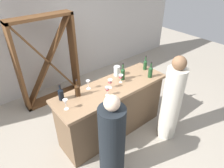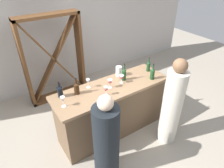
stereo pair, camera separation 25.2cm
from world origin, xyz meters
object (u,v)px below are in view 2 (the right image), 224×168
at_px(wine_bottle_second_left_amber_brown, 77,88).
at_px(wine_glass_far_center, 88,82).
at_px(wine_bottle_center_olive_green, 124,74).
at_px(wine_glass_near_right, 110,82).
at_px(wine_glass_near_left, 106,90).
at_px(person_center_guest, 172,105).
at_px(wine_bottle_rightmost_olive_green, 148,66).
at_px(person_left_guest, 106,141).
at_px(wine_bottle_leftmost_near_black, 60,91).
at_px(wine_bottle_second_right_olive_green, 152,73).
at_px(wine_glass_near_center, 63,100).
at_px(wine_rack, 54,59).
at_px(water_pitcher, 119,71).
at_px(wine_glass_far_left, 121,78).

xyz_separation_m(wine_bottle_second_left_amber_brown, wine_glass_far_center, (0.23, 0.05, 0.00)).
relative_size(wine_bottle_center_olive_green, wine_glass_near_right, 2.00).
relative_size(wine_glass_near_left, person_center_guest, 0.10).
distance_m(wine_bottle_rightmost_olive_green, person_left_guest, 1.65).
bearing_deg(wine_bottle_leftmost_near_black, wine_bottle_center_olive_green, -7.41).
bearing_deg(wine_bottle_second_right_olive_green, wine_glass_near_center, 174.78).
distance_m(wine_bottle_second_left_amber_brown, person_left_guest, 0.93).
bearing_deg(person_left_guest, wine_bottle_center_olive_green, -58.00).
bearing_deg(wine_bottle_second_right_olive_green, wine_rack, 121.32).
bearing_deg(wine_bottle_center_olive_green, wine_rack, 113.35).
height_order(wine_glass_far_center, person_left_guest, person_left_guest).
height_order(wine_bottle_second_left_amber_brown, water_pitcher, wine_bottle_second_left_amber_brown).
bearing_deg(wine_glass_near_center, wine_bottle_second_left_amber_brown, 31.23).
relative_size(wine_bottle_second_right_olive_green, person_center_guest, 0.18).
relative_size(wine_bottle_center_olive_green, wine_bottle_second_right_olive_green, 1.07).
distance_m(wine_bottle_center_olive_green, wine_glass_near_center, 1.16).
height_order(water_pitcher, person_left_guest, person_left_guest).
xyz_separation_m(wine_bottle_center_olive_green, person_center_guest, (0.43, -0.77, -0.37)).
bearing_deg(wine_bottle_second_right_olive_green, wine_glass_far_center, 160.21).
height_order(wine_rack, wine_glass_near_right, wine_rack).
relative_size(wine_bottle_second_right_olive_green, wine_glass_near_center, 1.75).
height_order(wine_bottle_second_right_olive_green, person_center_guest, person_center_guest).
relative_size(wine_bottle_rightmost_olive_green, wine_glass_far_left, 1.87).
relative_size(wine_bottle_second_right_olive_green, wine_bottle_rightmost_olive_green, 1.05).
height_order(wine_bottle_second_right_olive_green, wine_glass_near_left, wine_bottle_second_right_olive_green).
bearing_deg(person_left_guest, wine_bottle_rightmost_olive_green, -71.57).
bearing_deg(wine_glass_near_right, person_center_guest, -42.44).
bearing_deg(wine_glass_far_left, wine_bottle_center_olive_green, 30.77).
distance_m(wine_bottle_rightmost_olive_green, wine_glass_near_left, 1.09).
bearing_deg(wine_bottle_rightmost_olive_green, wine_bottle_center_olive_green, -179.35).
bearing_deg(wine_bottle_leftmost_near_black, wine_glass_far_center, -1.28).
relative_size(wine_rack, wine_bottle_rightmost_olive_green, 6.85).
distance_m(wine_bottle_second_left_amber_brown, wine_glass_near_right, 0.54).
relative_size(wine_glass_far_left, person_left_guest, 0.10).
bearing_deg(wine_rack, wine_glass_far_left, -70.07).
distance_m(wine_glass_near_center, person_center_guest, 1.75).
xyz_separation_m(wine_glass_far_center, water_pitcher, (0.64, 0.04, -0.02)).
relative_size(wine_bottle_second_right_olive_green, wine_glass_near_left, 1.87).
relative_size(wine_bottle_center_olive_green, person_left_guest, 0.22).
bearing_deg(wine_glass_near_left, wine_bottle_leftmost_near_black, 149.62).
relative_size(wine_rack, water_pitcher, 10.60).
relative_size(wine_bottle_second_left_amber_brown, wine_glass_near_right, 1.81).
distance_m(wine_bottle_second_right_olive_green, wine_glass_far_left, 0.56).
distance_m(wine_glass_far_left, person_center_guest, 0.95).
distance_m(wine_bottle_second_right_olive_green, person_center_guest, 0.63).
bearing_deg(person_left_guest, wine_glass_far_left, -56.90).
bearing_deg(water_pitcher, wine_glass_near_center, -166.68).
xyz_separation_m(wine_bottle_leftmost_near_black, wine_bottle_rightmost_olive_green, (1.67, -0.14, 0.00)).
bearing_deg(wine_glass_far_center, wine_rack, 92.44).
bearing_deg(wine_bottle_leftmost_near_black, wine_bottle_second_right_olive_green, -14.31).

